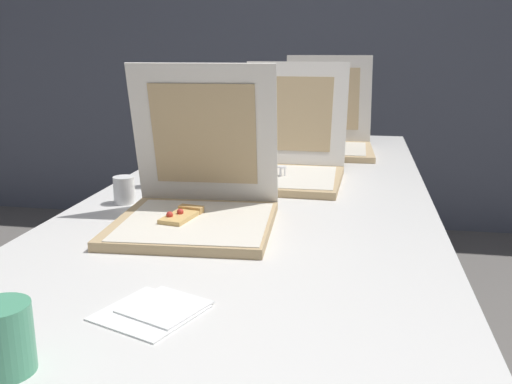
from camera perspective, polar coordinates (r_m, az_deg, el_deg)
wall_back at (r=3.78m, az=6.42°, el=16.30°), size 10.00×0.10×2.60m
table at (r=1.63m, az=0.43°, el=-1.92°), size 0.95×2.41×0.76m
pizza_box_front at (r=1.36m, az=-6.02°, el=-1.09°), size 0.38×0.39×0.38m
pizza_box_middle at (r=1.83m, az=2.91°, el=2.97°), size 0.38×0.51×0.36m
pizza_box_back at (r=2.33m, az=7.06°, el=5.39°), size 0.38×0.47×0.38m
cup_white_mid at (r=1.76m, az=-10.32°, el=1.72°), size 0.06×0.06×0.07m
cup_white_near_center at (r=1.58m, az=-13.06°, el=0.19°), size 0.06×0.06×0.07m
cup_printed_front at (r=0.83m, az=-24.02°, el=-13.27°), size 0.08×0.08×0.10m
napkin_pile at (r=0.95m, az=-10.03°, el=-11.58°), size 0.19×0.19×0.01m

